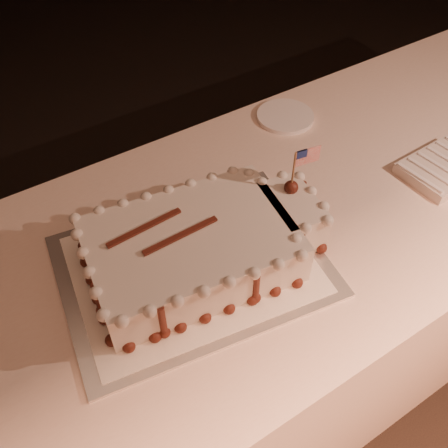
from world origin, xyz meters
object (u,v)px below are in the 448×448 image
banquet_table (256,308)px  side_plate (285,116)px  sheet_cake (204,245)px  cake_board (192,266)px  napkin_stack (443,168)px

banquet_table → side_plate: size_ratio=14.75×
sheet_cake → banquet_table: bearing=10.4°
banquet_table → sheet_cake: sheet_cake is taller
sheet_cake → side_plate: 0.57m
banquet_table → cake_board: bearing=-172.1°
cake_board → napkin_stack: bearing=2.0°
banquet_table → side_plate: 0.56m
side_plate → napkin_stack: bearing=-64.4°
sheet_cake → cake_board: bearing=171.7°
napkin_stack → sheet_cake: bearing=173.3°
sheet_cake → side_plate: sheet_cake is taller
side_plate → cake_board: bearing=-147.1°
banquet_table → side_plate: bearing=45.6°
sheet_cake → side_plate: bearing=34.8°
sheet_cake → side_plate: (0.47, 0.32, -0.05)m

